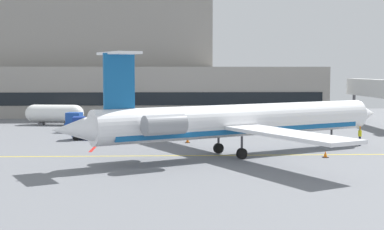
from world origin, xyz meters
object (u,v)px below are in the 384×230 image
object	(u,v)px
baggage_tug	(76,123)
fuel_tank	(55,114)
regional_jet	(238,121)
belt_loader	(84,129)
pushback_tractor	(239,124)
marshaller	(360,136)

from	to	relation	value
baggage_tug	fuel_tank	world-z (taller)	fuel_tank
regional_jet	baggage_tug	world-z (taller)	regional_jet
baggage_tug	belt_loader	xyz separation A→B (m)	(2.13, -7.92, 0.03)
regional_jet	belt_loader	size ratio (longest dim) A/B	9.65
pushback_tractor	belt_loader	size ratio (longest dim) A/B	1.31
belt_loader	fuel_tank	size ratio (longest dim) A/B	0.39
regional_jet	baggage_tug	size ratio (longest dim) A/B	7.45
regional_jet	baggage_tug	xyz separation A→B (m)	(-17.09, 19.65, -1.95)
regional_jet	baggage_tug	distance (m)	26.12
regional_jet	pushback_tractor	size ratio (longest dim) A/B	7.36
pushback_tractor	fuel_tank	size ratio (longest dim) A/B	0.51
marshaller	baggage_tug	bearing A→B (deg)	154.54
regional_jet	marshaller	distance (m)	13.90
regional_jet	marshaller	size ratio (longest dim) A/B	15.65
regional_jet	belt_loader	world-z (taller)	regional_jet
pushback_tractor	regional_jet	bearing A→B (deg)	-97.59
baggage_tug	marshaller	world-z (taller)	baggage_tug
regional_jet	fuel_tank	xyz separation A→B (m)	(-21.33, 27.67, -1.47)
pushback_tractor	baggage_tug	bearing A→B (deg)	174.86
pushback_tractor	marshaller	size ratio (longest dim) A/B	2.13
belt_loader	fuel_tank	bearing A→B (deg)	111.78
belt_loader	fuel_tank	xyz separation A→B (m)	(-6.37, 15.93, 0.45)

